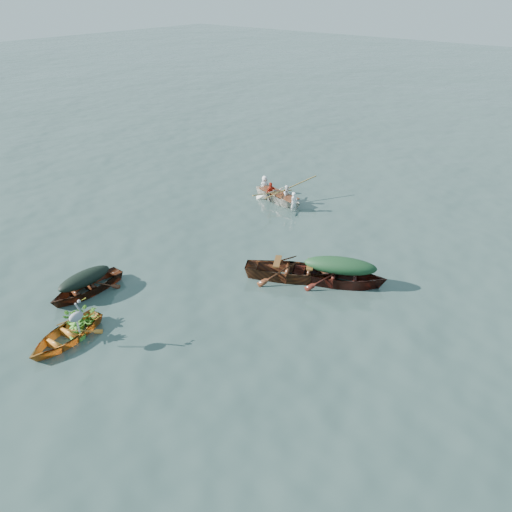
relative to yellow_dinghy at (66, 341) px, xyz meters
The scene contains 13 objects.
ground 3.38m from the yellow_dinghy, 56.27° to the left, with size 140.00×140.00×0.00m, color #344944.
yellow_dinghy is the anchor object (origin of this frame).
dark_covered_boat 2.29m from the yellow_dinghy, 132.71° to the left, with size 1.17×3.15×0.75m, color #512A12.
green_tarp_boat 8.07m from the yellow_dinghy, 59.68° to the left, with size 1.25×4.02×0.92m, color #481810.
open_wooden_boat 6.90m from the yellow_dinghy, 66.07° to the left, with size 1.32×4.23×0.98m, color #5C3017.
rowed_boat 11.01m from the yellow_dinghy, 96.81° to the left, with size 1.08×3.61×0.82m, color white.
dark_tarp_cover 2.36m from the yellow_dinghy, 132.71° to the left, with size 0.64×1.73×0.40m, color black.
green_tarp_cover 8.10m from the yellow_dinghy, 59.68° to the left, with size 0.69×2.21×0.52m, color #17391D.
thwart_benches 6.92m from the yellow_dinghy, 66.07° to the left, with size 0.79×2.12×0.04m, color #573414, non-canonical shape.
heron 0.99m from the yellow_dinghy, 14.69° to the left, with size 0.28×0.40×0.92m, color #96999E, non-canonical shape.
dinghy_weeds 0.86m from the yellow_dinghy, 96.72° to the left, with size 0.70×0.90×0.60m, color #39711D.
rowers 11.04m from the yellow_dinghy, 96.81° to the left, with size 0.98×2.53×0.76m, color white.
oars 11.02m from the yellow_dinghy, 96.81° to the left, with size 2.60×0.60×0.06m, color olive, non-canonical shape.
Camera 1 is at (8.56, -7.58, 8.39)m, focal length 35.00 mm.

